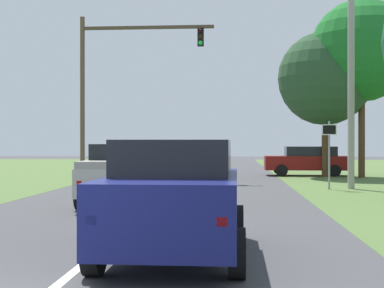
# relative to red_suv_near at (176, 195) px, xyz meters

# --- Properties ---
(ground_plane) EXTENTS (120.00, 120.00, 0.00)m
(ground_plane) POSITION_rel_red_suv_near_xyz_m (-1.39, 8.90, -1.03)
(ground_plane) COLOR #424244
(lane_centre_stripe) EXTENTS (0.16, 42.79, 0.01)m
(lane_centre_stripe) POSITION_rel_red_suv_near_xyz_m (-1.39, -2.10, -1.03)
(lane_centre_stripe) COLOR white
(lane_centre_stripe) RESTS_ON ground_plane
(red_suv_near) EXTENTS (2.32, 4.54, 1.96)m
(red_suv_near) POSITION_rel_red_suv_near_xyz_m (0.00, 0.00, 0.00)
(red_suv_near) COLOR navy
(red_suv_near) RESTS_ON ground_plane
(pickup_truck_lead) EXTENTS (2.42, 5.07, 1.87)m
(pickup_truck_lead) POSITION_rel_red_suv_near_xyz_m (-2.33, 7.61, -0.08)
(pickup_truck_lead) COLOR #B7B2A8
(pickup_truck_lead) RESTS_ON ground_plane
(traffic_light) EXTENTS (7.00, 0.40, 8.49)m
(traffic_light) POSITION_rel_red_suv_near_xyz_m (-5.19, 19.07, 4.49)
(traffic_light) COLOR brown
(traffic_light) RESTS_ON ground_plane
(keep_moving_sign) EXTENTS (0.60, 0.09, 2.80)m
(keep_moving_sign) POSITION_rel_red_suv_near_xyz_m (4.91, 13.71, 0.75)
(keep_moving_sign) COLOR gray
(keep_moving_sign) RESTS_ON ground_plane
(oak_tree_right) EXTENTS (5.64, 5.64, 9.82)m
(oak_tree_right) POSITION_rel_red_suv_near_xyz_m (8.06, 21.73, 5.95)
(oak_tree_right) COLOR #4C351E
(oak_tree_right) RESTS_ON ground_plane
(crossing_suv_far) EXTENTS (4.80, 2.07, 1.70)m
(crossing_suv_far) POSITION_rel_red_suv_near_xyz_m (5.30, 23.28, -0.13)
(crossing_suv_far) COLOR maroon
(crossing_suv_far) RESTS_ON ground_plane
(utility_pole_right) EXTENTS (0.28, 0.28, 8.81)m
(utility_pole_right) POSITION_rel_red_suv_near_xyz_m (5.86, 14.05, 3.37)
(utility_pole_right) COLOR #9E998E
(utility_pole_right) RESTS_ON ground_plane
(extra_tree_1) EXTENTS (5.28, 5.28, 8.19)m
(extra_tree_1) POSITION_rel_red_suv_near_xyz_m (6.16, 22.29, 4.51)
(extra_tree_1) COLOR #4C351E
(extra_tree_1) RESTS_ON ground_plane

